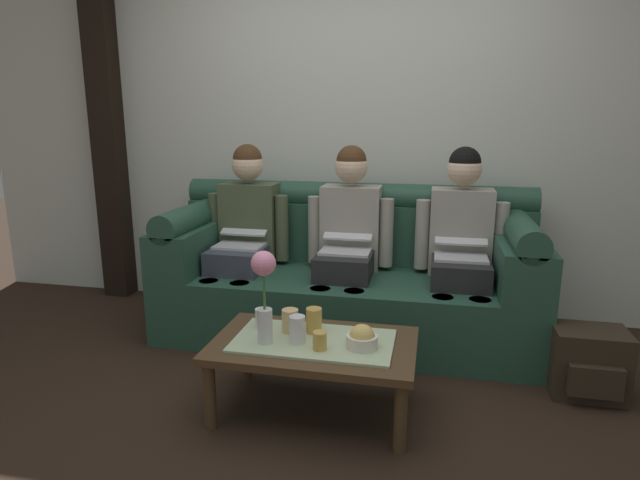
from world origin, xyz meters
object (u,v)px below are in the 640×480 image
(person_left, at_px, (245,230))
(person_middle, at_px, (348,235))
(snack_bowl, at_px, (362,339))
(cup_near_left, at_px, (297,329))
(backpack_right, at_px, (588,363))
(coffee_table, at_px, (314,350))
(couch, at_px, (348,278))
(cup_far_right, at_px, (314,320))
(cup_far_left, at_px, (320,341))
(cup_near_right, at_px, (262,318))
(cup_far_center, at_px, (290,321))
(flower_vase, at_px, (264,286))
(person_right, at_px, (461,241))

(person_left, distance_m, person_middle, 0.70)
(snack_bowl, bearing_deg, cup_near_left, -178.02)
(backpack_right, bearing_deg, coffee_table, -161.50)
(couch, bearing_deg, person_middle, -90.00)
(snack_bowl, xyz_separation_m, backpack_right, (1.10, 0.48, -0.24))
(cup_far_right, bearing_deg, backpack_right, 14.90)
(couch, height_order, person_middle, person_middle)
(couch, xyz_separation_m, person_middle, (-0.00, -0.00, 0.29))
(cup_far_left, bearing_deg, couch, 92.69)
(person_left, xyz_separation_m, cup_far_right, (0.68, -0.90, -0.23))
(cup_near_right, bearing_deg, cup_far_left, -30.13)
(coffee_table, bearing_deg, cup_far_center, 152.68)
(cup_far_center, height_order, backpack_right, cup_far_center)
(coffee_table, bearing_deg, person_middle, 90.00)
(flower_vase, distance_m, backpack_right, 1.70)
(person_left, bearing_deg, cup_far_right, -53.01)
(person_middle, bearing_deg, backpack_right, -22.21)
(coffee_table, height_order, cup_near_right, cup_near_right)
(coffee_table, relative_size, cup_far_right, 7.85)
(cup_far_right, bearing_deg, coffee_table, -78.42)
(snack_bowl, height_order, cup_near_right, snack_bowl)
(cup_near_left, bearing_deg, snack_bowl, 1.98)
(coffee_table, distance_m, cup_far_center, 0.19)
(coffee_table, bearing_deg, cup_far_left, -62.40)
(cup_near_left, distance_m, backpack_right, 1.51)
(person_middle, distance_m, person_right, 0.70)
(coffee_table, height_order, flower_vase, flower_vase)
(cup_far_left, bearing_deg, person_right, 59.26)
(person_middle, height_order, snack_bowl, person_middle)
(couch, relative_size, cup_near_left, 18.21)
(cup_far_left, height_order, cup_far_right, cup_far_right)
(person_middle, relative_size, cup_near_left, 9.49)
(person_middle, distance_m, flower_vase, 1.09)
(flower_vase, xyz_separation_m, cup_far_left, (0.26, -0.02, -0.24))
(snack_bowl, distance_m, cup_far_left, 0.19)
(couch, distance_m, cup_far_right, 0.91)
(couch, relative_size, flower_vase, 5.33)
(person_middle, xyz_separation_m, backpack_right, (1.33, -0.54, -0.49))
(person_middle, xyz_separation_m, person_right, (0.70, -0.00, 0.00))
(flower_vase, distance_m, cup_near_left, 0.26)
(cup_near_left, relative_size, cup_far_center, 1.14)
(cup_near_left, bearing_deg, person_middle, 86.29)
(flower_vase, relative_size, backpack_right, 1.23)
(person_left, relative_size, snack_bowl, 8.46)
(coffee_table, xyz_separation_m, snack_bowl, (0.23, -0.04, 0.09))
(person_left, height_order, cup_far_left, person_left)
(person_middle, relative_size, flower_vase, 2.78)
(cup_near_left, bearing_deg, flower_vase, -167.33)
(cup_far_left, height_order, backpack_right, cup_far_left)
(person_left, relative_size, person_middle, 1.00)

